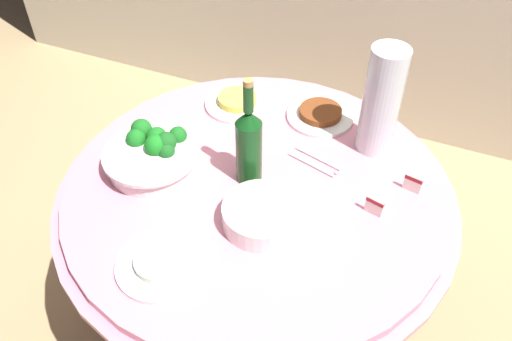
{
  "coord_description": "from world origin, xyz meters",
  "views": [
    {
      "loc": [
        0.42,
        -0.98,
        1.8
      ],
      "look_at": [
        0.0,
        0.0,
        0.79
      ],
      "focal_mm": 36.71,
      "sensor_mm": 36.0,
      "label": 1
    }
  ],
  "objects_px": {
    "serving_tongs": "(316,163)",
    "label_placard_front": "(374,205)",
    "food_plate_rice": "(160,264)",
    "broccoli_bowl": "(153,154)",
    "food_plate_stir_fry": "(320,114)",
    "wine_bottle": "(249,144)",
    "food_plate_fried_egg": "(237,102)",
    "label_placard_mid": "(413,183)",
    "plate_stack": "(262,215)",
    "decorative_fruit_vase": "(381,104)"
  },
  "relations": [
    {
      "from": "plate_stack",
      "to": "label_placard_front",
      "type": "xyz_separation_m",
      "value": [
        0.26,
        0.15,
        0.0
      ]
    },
    {
      "from": "decorative_fruit_vase",
      "to": "food_plate_rice",
      "type": "height_order",
      "value": "decorative_fruit_vase"
    },
    {
      "from": "broccoli_bowl",
      "to": "wine_bottle",
      "type": "xyz_separation_m",
      "value": [
        0.28,
        0.06,
        0.08
      ]
    },
    {
      "from": "wine_bottle",
      "to": "label_placard_front",
      "type": "bearing_deg",
      "value": 0.83
    },
    {
      "from": "food_plate_rice",
      "to": "label_placard_mid",
      "type": "height_order",
      "value": "label_placard_mid"
    },
    {
      "from": "food_plate_fried_egg",
      "to": "label_placard_mid",
      "type": "height_order",
      "value": "label_placard_mid"
    },
    {
      "from": "serving_tongs",
      "to": "wine_bottle",
      "type": "bearing_deg",
      "value": -139.78
    },
    {
      "from": "broccoli_bowl",
      "to": "plate_stack",
      "type": "relative_size",
      "value": 1.33
    },
    {
      "from": "decorative_fruit_vase",
      "to": "food_plate_stir_fry",
      "type": "bearing_deg",
      "value": 159.57
    },
    {
      "from": "serving_tongs",
      "to": "label_placard_mid",
      "type": "xyz_separation_m",
      "value": [
        0.28,
        -0.0,
        0.03
      ]
    },
    {
      "from": "plate_stack",
      "to": "wine_bottle",
      "type": "distance_m",
      "value": 0.2
    },
    {
      "from": "food_plate_fried_egg",
      "to": "label_placard_front",
      "type": "xyz_separation_m",
      "value": [
        0.54,
        -0.3,
        0.02
      ]
    },
    {
      "from": "serving_tongs",
      "to": "label_placard_front",
      "type": "relative_size",
      "value": 3.03
    },
    {
      "from": "broccoli_bowl",
      "to": "food_plate_stir_fry",
      "type": "height_order",
      "value": "broccoli_bowl"
    },
    {
      "from": "food_plate_fried_egg",
      "to": "label_placard_front",
      "type": "distance_m",
      "value": 0.62
    },
    {
      "from": "broccoli_bowl",
      "to": "food_plate_rice",
      "type": "bearing_deg",
      "value": -56.77
    },
    {
      "from": "food_plate_stir_fry",
      "to": "plate_stack",
      "type": "bearing_deg",
      "value": -90.01
    },
    {
      "from": "decorative_fruit_vase",
      "to": "label_placard_front",
      "type": "distance_m",
      "value": 0.31
    },
    {
      "from": "wine_bottle",
      "to": "label_placard_mid",
      "type": "distance_m",
      "value": 0.47
    },
    {
      "from": "food_plate_fried_egg",
      "to": "broccoli_bowl",
      "type": "bearing_deg",
      "value": -105.27
    },
    {
      "from": "food_plate_fried_egg",
      "to": "label_placard_mid",
      "type": "distance_m",
      "value": 0.65
    },
    {
      "from": "label_placard_front",
      "to": "food_plate_stir_fry",
      "type": "bearing_deg",
      "value": 127.22
    },
    {
      "from": "wine_bottle",
      "to": "food_plate_rice",
      "type": "bearing_deg",
      "value": -101.34
    },
    {
      "from": "food_plate_stir_fry",
      "to": "food_plate_rice",
      "type": "relative_size",
      "value": 1.0
    },
    {
      "from": "serving_tongs",
      "to": "food_plate_rice",
      "type": "distance_m",
      "value": 0.56
    },
    {
      "from": "serving_tongs",
      "to": "label_placard_mid",
      "type": "height_order",
      "value": "label_placard_mid"
    },
    {
      "from": "decorative_fruit_vase",
      "to": "food_plate_rice",
      "type": "relative_size",
      "value": 1.55
    },
    {
      "from": "food_plate_fried_egg",
      "to": "food_plate_stir_fry",
      "type": "bearing_deg",
      "value": 8.9
    },
    {
      "from": "food_plate_rice",
      "to": "label_placard_mid",
      "type": "xyz_separation_m",
      "value": [
        0.52,
        0.51,
        0.02
      ]
    },
    {
      "from": "plate_stack",
      "to": "label_placard_mid",
      "type": "distance_m",
      "value": 0.44
    },
    {
      "from": "wine_bottle",
      "to": "decorative_fruit_vase",
      "type": "bearing_deg",
      "value": 43.55
    },
    {
      "from": "food_plate_fried_egg",
      "to": "plate_stack",
      "type": "bearing_deg",
      "value": -58.37
    },
    {
      "from": "plate_stack",
      "to": "wine_bottle",
      "type": "relative_size",
      "value": 0.62
    },
    {
      "from": "serving_tongs",
      "to": "label_placard_mid",
      "type": "bearing_deg",
      "value": -0.29
    },
    {
      "from": "decorative_fruit_vase",
      "to": "food_plate_fried_egg",
      "type": "xyz_separation_m",
      "value": [
        -0.47,
        0.03,
        -0.15
      ]
    },
    {
      "from": "food_plate_fried_egg",
      "to": "label_placard_front",
      "type": "relative_size",
      "value": 4.0
    },
    {
      "from": "food_plate_stir_fry",
      "to": "label_placard_mid",
      "type": "relative_size",
      "value": 4.0
    },
    {
      "from": "food_plate_rice",
      "to": "broccoli_bowl",
      "type": "bearing_deg",
      "value": 123.23
    },
    {
      "from": "serving_tongs",
      "to": "decorative_fruit_vase",
      "type": "bearing_deg",
      "value": 47.06
    },
    {
      "from": "food_plate_stir_fry",
      "to": "label_placard_front",
      "type": "relative_size",
      "value": 4.0
    },
    {
      "from": "serving_tongs",
      "to": "food_plate_fried_egg",
      "type": "bearing_deg",
      "value": 152.77
    },
    {
      "from": "food_plate_stir_fry",
      "to": "food_plate_fried_egg",
      "type": "bearing_deg",
      "value": -171.1
    },
    {
      "from": "broccoli_bowl",
      "to": "decorative_fruit_vase",
      "type": "distance_m",
      "value": 0.68
    },
    {
      "from": "serving_tongs",
      "to": "food_plate_fried_egg",
      "type": "height_order",
      "value": "food_plate_fried_egg"
    },
    {
      "from": "decorative_fruit_vase",
      "to": "food_plate_stir_fry",
      "type": "distance_m",
      "value": 0.26
    },
    {
      "from": "plate_stack",
      "to": "label_placard_front",
      "type": "bearing_deg",
      "value": 29.53
    },
    {
      "from": "broccoli_bowl",
      "to": "label_placard_front",
      "type": "distance_m",
      "value": 0.65
    },
    {
      "from": "food_plate_fried_egg",
      "to": "label_placard_front",
      "type": "bearing_deg",
      "value": -29.21
    },
    {
      "from": "broccoli_bowl",
      "to": "label_placard_mid",
      "type": "distance_m",
      "value": 0.75
    },
    {
      "from": "food_plate_rice",
      "to": "label_placard_front",
      "type": "relative_size",
      "value": 4.0
    }
  ]
}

